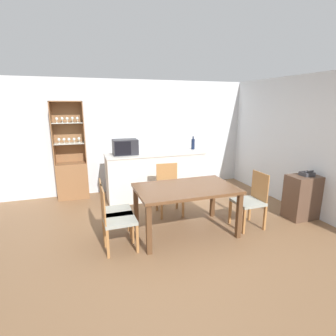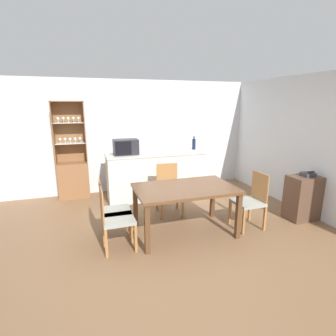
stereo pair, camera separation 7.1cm
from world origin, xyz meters
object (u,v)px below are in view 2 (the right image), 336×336
at_px(telephone, 308,174).
at_px(dining_chair_side_left_far, 112,210).
at_px(display_cabinet, 73,171).
at_px(microwave, 126,147).
at_px(dining_chair_side_left_near, 115,218).
at_px(side_cabinet, 303,198).
at_px(dining_table, 185,193).
at_px(wine_bottle, 194,144).
at_px(dining_chair_side_right_near, 250,201).
at_px(dining_chair_head_far, 169,189).

bearing_deg(telephone, dining_chair_side_left_far, 174.78).
bearing_deg(display_cabinet, microwave, -25.45).
relative_size(dining_chair_side_left_near, microwave, 1.84).
bearing_deg(side_cabinet, dining_table, 176.09).
xyz_separation_m(display_cabinet, side_cabinet, (3.91, -2.43, -0.20)).
relative_size(wine_bottle, side_cabinet, 0.38).
bearing_deg(dining_chair_side_left_far, wine_bottle, 132.17).
xyz_separation_m(dining_table, side_cabinet, (2.19, -0.15, -0.28)).
bearing_deg(dining_chair_side_right_near, wine_bottle, 3.25).
height_order(dining_chair_side_right_near, wine_bottle, wine_bottle).
xyz_separation_m(dining_table, wine_bottle, (0.97, 1.92, 0.44)).
bearing_deg(microwave, wine_bottle, 5.48).
relative_size(dining_chair_side_left_near, wine_bottle, 3.10).
height_order(display_cabinet, wine_bottle, display_cabinet).
distance_m(dining_chair_head_far, wine_bottle, 1.60).
xyz_separation_m(dining_chair_side_left_far, wine_bottle, (2.08, 1.77, 0.65)).
bearing_deg(dining_chair_side_left_far, side_cabinet, 86.57).
bearing_deg(dining_table, display_cabinet, 126.99).
height_order(dining_chair_side_right_near, microwave, microwave).
bearing_deg(dining_chair_side_right_near, side_cabinet, -91.13).
height_order(display_cabinet, dining_chair_head_far, display_cabinet).
distance_m(display_cabinet, dining_chair_head_far, 2.26).
distance_m(dining_table, side_cabinet, 2.22).
xyz_separation_m(dining_chair_side_right_near, side_cabinet, (1.08, -0.01, -0.07)).
bearing_deg(dining_table, dining_chair_head_far, 89.74).
height_order(dining_chair_side_left_far, dining_chair_head_far, same).
bearing_deg(display_cabinet, side_cabinet, -31.87).
bearing_deg(dining_chair_side_left_near, microwave, 164.80).
relative_size(dining_chair_side_left_near, telephone, 4.45).
height_order(dining_table, dining_chair_head_far, dining_chair_head_far).
xyz_separation_m(dining_chair_side_left_far, dining_chair_side_left_near, (-0.00, -0.29, 0.00)).
bearing_deg(side_cabinet, wine_bottle, 120.72).
xyz_separation_m(display_cabinet, dining_chair_side_left_far, (0.61, -2.14, -0.14)).
height_order(dining_chair_side_left_far, microwave, microwave).
height_order(dining_chair_side_left_near, dining_chair_head_far, same).
bearing_deg(dining_chair_head_far, wine_bottle, -127.00).
bearing_deg(microwave, dining_chair_head_far, -56.08).
distance_m(dining_chair_side_right_near, microwave, 2.67).
distance_m(dining_chair_side_left_far, side_cabinet, 3.32).
distance_m(dining_chair_side_left_near, side_cabinet, 3.31).
bearing_deg(dining_chair_side_right_near, microwave, 41.57).
height_order(display_cabinet, telephone, display_cabinet).
height_order(side_cabinet, telephone, telephone).
relative_size(dining_table, wine_bottle, 5.15).
relative_size(dining_chair_head_far, telephone, 4.45).
xyz_separation_m(dining_chair_side_left_far, dining_chair_side_right_near, (2.22, -0.29, 0.00)).
bearing_deg(telephone, microwave, 146.11).
distance_m(dining_chair_side_right_near, side_cabinet, 1.09).
bearing_deg(wine_bottle, dining_chair_head_far, -131.26).
bearing_deg(dining_chair_side_right_near, dining_chair_side_left_near, 89.24).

